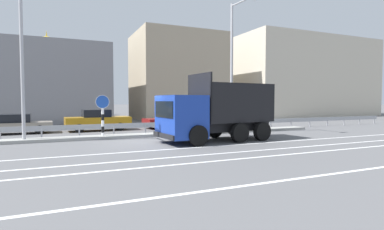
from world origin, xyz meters
name	(u,v)px	position (x,y,z in m)	size (l,w,h in m)	color
ground_plane	(143,142)	(0.00, 0.00, 0.00)	(320.00, 320.00, 0.00)	#565659
lane_strip_0	(234,145)	(3.91, -3.00, 0.00)	(48.13, 0.16, 0.01)	silver
lane_strip_1	(256,151)	(3.91, -4.90, 0.00)	(48.13, 0.16, 0.01)	silver
lane_strip_2	(276,156)	(3.91, -6.23, 0.00)	(48.13, 0.16, 0.01)	silver
lane_strip_3	(342,173)	(3.91, -9.39, 0.00)	(48.13, 0.16, 0.01)	silver
median_island	(134,136)	(0.00, 2.26, 0.09)	(26.47, 1.10, 0.18)	gray
median_guardrail	(130,126)	(0.00, 3.48, 0.57)	(48.13, 0.09, 0.78)	#9EA0A5
dump_truck	(204,118)	(3.07, -1.28, 1.32)	(6.72, 3.27, 3.70)	#19389E
median_road_sign	(103,115)	(-1.85, 2.26, 1.38)	(0.80, 0.16, 2.58)	white
street_lamp_1	(21,49)	(-5.94, 2.11, 4.94)	(0.70, 2.46, 8.85)	#ADADB2
street_lamp_2	(233,61)	(6.91, 2.03, 4.97)	(0.72, 2.27, 8.95)	#ADADB2
parked_car_2	(18,124)	(-6.81, 7.24, 0.68)	(4.27, 2.05, 1.34)	gray
parked_car_3	(98,120)	(-1.59, 7.29, 0.78)	(4.73, 2.06, 1.58)	#B27A14
parked_car_4	(169,120)	(3.96, 7.11, 0.68)	(4.07, 2.27, 1.34)	maroon
parked_car_5	(236,118)	(10.14, 6.75, 0.71)	(4.26, 1.96, 1.37)	maroon
background_building_0	(21,84)	(-8.05, 21.70, 4.03)	(17.59, 14.24, 8.05)	gray
background_building_1	(178,77)	(9.37, 19.21, 5.19)	(10.55, 8.99, 10.38)	tan
background_building_2	(296,79)	(28.89, 19.74, 5.59)	(21.11, 12.68, 11.18)	beige
church_tower	(47,77)	(-5.87, 33.14, 5.68)	(3.60, 3.60, 12.53)	silver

